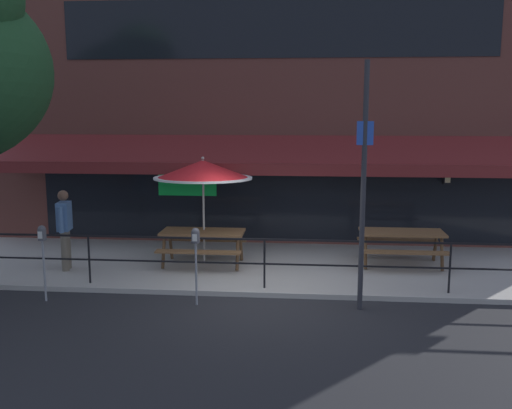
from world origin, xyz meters
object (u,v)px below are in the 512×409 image
at_px(picnic_table_left, 203,238).
at_px(picnic_table_centre, 402,238).
at_px(parking_meter_near, 42,240).
at_px(pedestrian_walking, 65,226).
at_px(patio_umbrella_left, 203,170).
at_px(parking_meter_far, 196,243).
at_px(street_sign_pole, 363,186).

bearing_deg(picnic_table_left, picnic_table_centre, 4.70).
bearing_deg(parking_meter_near, pedestrian_walking, 100.97).
bearing_deg(patio_umbrella_left, parking_meter_far, -83.04).
bearing_deg(picnic_table_centre, picnic_table_left, -175.30).
height_order(patio_umbrella_left, parking_meter_far, patio_umbrella_left).
relative_size(parking_meter_far, street_sign_pole, 0.33).
distance_m(picnic_table_centre, street_sign_pole, 3.20).
distance_m(picnic_table_left, pedestrian_walking, 2.93).
height_order(picnic_table_centre, street_sign_pole, street_sign_pole).
distance_m(patio_umbrella_left, parking_meter_far, 2.65).
xyz_separation_m(parking_meter_near, parking_meter_far, (2.80, 0.04, 0.00)).
bearing_deg(picnic_table_left, patio_umbrella_left, 90.00).
bearing_deg(patio_umbrella_left, pedestrian_walking, -165.11).
relative_size(picnic_table_left, parking_meter_near, 1.27).
bearing_deg(parking_meter_far, patio_umbrella_left, 96.96).
height_order(picnic_table_centre, pedestrian_walking, pedestrian_walking).
xyz_separation_m(picnic_table_centre, patio_umbrella_left, (-4.32, -0.21, 1.47)).
xyz_separation_m(picnic_table_centre, parking_meter_near, (-6.83, -2.68, 0.44)).
xyz_separation_m(patio_umbrella_left, street_sign_pole, (3.21, -2.39, 0.03)).
height_order(patio_umbrella_left, parking_meter_near, patio_umbrella_left).
height_order(patio_umbrella_left, pedestrian_walking, patio_umbrella_left).
distance_m(picnic_table_left, patio_umbrella_left, 1.48).
xyz_separation_m(picnic_table_left, pedestrian_walking, (-2.84, -0.61, 0.35)).
bearing_deg(picnic_table_centre, pedestrian_walking, -172.31).
bearing_deg(street_sign_pole, picnic_table_centre, 66.79).
relative_size(patio_umbrella_left, parking_meter_far, 1.67).
relative_size(picnic_table_left, pedestrian_walking, 1.05).
height_order(picnic_table_left, picnic_table_centre, same).
distance_m(parking_meter_far, street_sign_pole, 3.10).
bearing_deg(pedestrian_walking, picnic_table_centre, 7.69).
height_order(parking_meter_near, parking_meter_far, same).
bearing_deg(patio_umbrella_left, parking_meter_near, -135.50).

